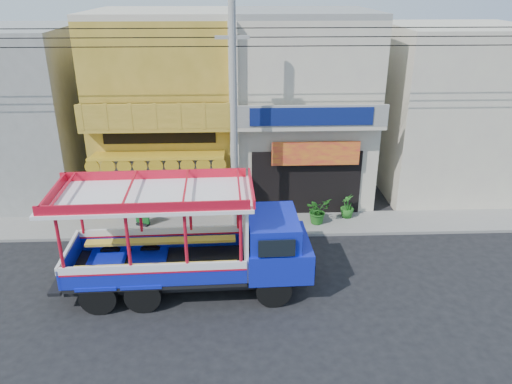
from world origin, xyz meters
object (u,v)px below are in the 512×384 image
utility_pole (238,111)px  potted_plant_c (347,206)px  potted_plant_a (318,210)px  green_sign (142,216)px  songthaew_truck (204,241)px

utility_pole → potted_plant_c: bearing=14.3°
utility_pole → potted_plant_a: size_ratio=25.22×
potted_plant_c → green_sign: bearing=-72.2°
utility_pole → songthaew_truck: size_ratio=3.46×
songthaew_truck → potted_plant_a: (4.37, 4.45, -1.13)m
utility_pole → potted_plant_a: bearing=12.1°
songthaew_truck → green_sign: 5.48m
green_sign → potted_plant_c: bearing=2.7°
potted_plant_c → songthaew_truck: bearing=-34.0°
potted_plant_a → songthaew_truck: bearing=-166.3°
potted_plant_a → utility_pole: bearing=160.2°
utility_pole → songthaew_truck: utility_pole is taller
potted_plant_a → potted_plant_c: potted_plant_a is taller
utility_pole → potted_plant_a: utility_pole is taller
utility_pole → potted_plant_a: 5.47m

